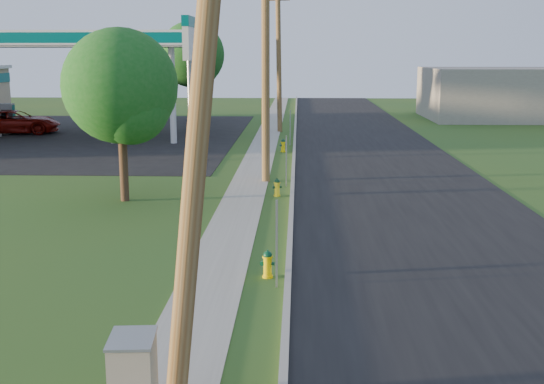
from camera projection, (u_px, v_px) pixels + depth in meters
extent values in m
plane|color=#285321|center=(253.00, 373.00, 11.13)|extent=(140.00, 140.00, 0.00)
cube|color=black|center=(422.00, 225.00, 20.75)|extent=(8.00, 120.00, 0.02)
cube|color=#9C998F|center=(291.00, 221.00, 20.89)|extent=(0.15, 120.00, 0.15)
cube|color=gray|center=(234.00, 223.00, 20.97)|extent=(1.50, 120.00, 0.03)
cube|color=black|center=(34.00, 136.00, 43.06)|extent=(26.00, 28.00, 0.02)
cylinder|color=brown|center=(202.00, 82.00, 9.23)|extent=(1.31, 0.32, 9.48)
cylinder|color=brown|center=(266.00, 59.00, 26.82)|extent=(0.32, 0.32, 9.80)
cylinder|color=brown|center=(279.00, 59.00, 44.47)|extent=(0.49, 0.32, 9.50)
cube|color=brown|center=(279.00, 0.00, 43.72)|extent=(1.40, 0.10, 0.12)
cube|color=gray|center=(277.00, 244.00, 15.03)|extent=(0.05, 0.04, 2.00)
cube|color=gray|center=(286.00, 161.00, 26.59)|extent=(0.05, 0.04, 2.00)
cube|color=gray|center=(290.00, 128.00, 38.53)|extent=(0.05, 0.04, 2.00)
cylinder|color=silver|center=(173.00, 96.00, 38.93)|extent=(0.36, 0.36, 5.50)
cylinder|color=silver|center=(190.00, 90.00, 45.39)|extent=(0.36, 0.36, 5.50)
cube|color=silver|center=(60.00, 40.00, 41.80)|extent=(18.00, 9.00, 0.90)
cube|color=#005A58|center=(60.00, 40.00, 41.80)|extent=(18.15, 9.15, 0.63)
cube|color=silver|center=(60.00, 45.00, 41.87)|extent=(18.18, 9.18, 0.10)
cube|color=#9C998F|center=(128.00, 139.00, 40.85)|extent=(1.20, 3.20, 0.18)
cube|color=#9EA0A3|center=(127.00, 123.00, 40.65)|extent=(0.90, 0.50, 1.70)
cube|color=#005A58|center=(127.00, 123.00, 40.65)|extent=(0.94, 0.40, 1.50)
cube|color=black|center=(126.00, 119.00, 40.34)|extent=(0.50, 0.02, 0.40)
cube|color=#9C998F|center=(8.00, 131.00, 45.10)|extent=(1.20, 3.20, 0.18)
cube|color=#9EA0A3|center=(7.00, 116.00, 44.91)|extent=(0.90, 0.50, 1.70)
cube|color=#005A58|center=(7.00, 116.00, 44.91)|extent=(0.94, 0.40, 1.50)
cube|color=black|center=(5.00, 113.00, 44.60)|extent=(0.50, 0.02, 0.40)
cube|color=#9C998F|center=(143.00, 131.00, 44.76)|extent=(1.20, 3.20, 0.18)
cube|color=#9EA0A3|center=(142.00, 117.00, 44.57)|extent=(0.90, 0.50, 1.70)
cube|color=#005A58|center=(142.00, 117.00, 44.57)|extent=(0.94, 0.40, 1.50)
cube|color=black|center=(141.00, 113.00, 44.26)|extent=(0.50, 0.02, 0.40)
cylinder|color=gray|center=(190.00, 109.00, 32.83)|extent=(0.24, 0.24, 5.00)
cube|color=silver|center=(189.00, 39.00, 32.17)|extent=(0.30, 2.00, 2.00)
cube|color=#005A58|center=(188.00, 22.00, 32.01)|extent=(0.34, 2.04, 0.50)
cube|color=gray|center=(516.00, 93.00, 54.11)|extent=(14.00, 10.00, 4.00)
cylinder|color=#3A2B1C|center=(123.00, 157.00, 23.88)|extent=(0.30, 0.30, 3.10)
sphere|color=#155518|center=(120.00, 86.00, 23.38)|extent=(3.97, 3.97, 3.97)
sphere|color=#155518|center=(130.00, 105.00, 23.20)|extent=(2.73, 2.73, 2.73)
cylinder|color=#3A2B1C|center=(193.00, 96.00, 52.27)|extent=(0.30, 0.30, 3.88)
sphere|color=#155518|center=(192.00, 54.00, 51.65)|extent=(4.97, 4.97, 4.97)
sphere|color=#155518|center=(197.00, 65.00, 51.49)|extent=(3.42, 3.42, 3.42)
cylinder|color=yellow|center=(268.00, 276.00, 15.89)|extent=(0.25, 0.25, 0.05)
cylinder|color=yellow|center=(268.00, 266.00, 15.85)|extent=(0.20, 0.20, 0.54)
cylinder|color=yellow|center=(268.00, 257.00, 15.80)|extent=(0.25, 0.25, 0.04)
sphere|color=#083D23|center=(268.00, 255.00, 15.79)|extent=(0.21, 0.21, 0.21)
cylinder|color=#083D23|center=(268.00, 251.00, 15.77)|extent=(0.04, 0.04, 0.05)
cylinder|color=#083D23|center=(267.00, 265.00, 15.71)|extent=(0.11, 0.12, 0.10)
cylinder|color=#083D23|center=(262.00, 263.00, 15.85)|extent=(0.10, 0.09, 0.08)
cylinder|color=#083D23|center=(273.00, 264.00, 15.81)|extent=(0.10, 0.09, 0.08)
cylinder|color=yellow|center=(277.00, 195.00, 24.93)|extent=(0.25, 0.25, 0.05)
cylinder|color=yellow|center=(277.00, 189.00, 24.88)|extent=(0.20, 0.20, 0.54)
cylinder|color=yellow|center=(277.00, 183.00, 24.83)|extent=(0.25, 0.25, 0.04)
sphere|color=#0F381B|center=(277.00, 182.00, 24.82)|extent=(0.21, 0.21, 0.21)
cylinder|color=#0F381B|center=(277.00, 179.00, 24.80)|extent=(0.04, 0.04, 0.05)
cylinder|color=#0F381B|center=(278.00, 188.00, 24.74)|extent=(0.12, 0.13, 0.10)
cylinder|color=#0F381B|center=(274.00, 187.00, 24.84)|extent=(0.11, 0.10, 0.08)
cylinder|color=#0F381B|center=(280.00, 187.00, 24.89)|extent=(0.11, 0.10, 0.08)
cylinder|color=yellow|center=(283.00, 152.00, 36.07)|extent=(0.27, 0.27, 0.06)
cylinder|color=yellow|center=(283.00, 147.00, 36.02)|extent=(0.21, 0.21, 0.57)
cylinder|color=yellow|center=(283.00, 142.00, 35.97)|extent=(0.27, 0.27, 0.04)
sphere|color=#0E3823|center=(283.00, 141.00, 35.96)|extent=(0.22, 0.22, 0.22)
cylinder|color=#0E3823|center=(283.00, 139.00, 35.94)|extent=(0.05, 0.05, 0.06)
cylinder|color=#0E3823|center=(284.00, 146.00, 35.88)|extent=(0.14, 0.15, 0.11)
cylinder|color=#0E3823|center=(281.00, 145.00, 35.96)|extent=(0.12, 0.12, 0.09)
cylinder|color=#0E3823|center=(286.00, 145.00, 36.05)|extent=(0.12, 0.12, 0.09)
cube|color=gray|center=(132.00, 338.00, 9.18)|extent=(0.68, 0.86, 0.04)
imported|color=#6E0C07|center=(16.00, 122.00, 44.09)|extent=(5.90, 3.54, 1.54)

